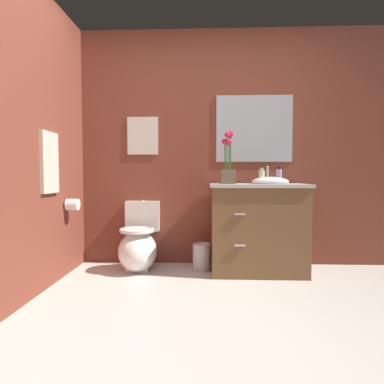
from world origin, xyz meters
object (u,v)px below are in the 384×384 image
trash_bin (202,257)px  flower_vase (228,166)px  soap_bottle (279,176)px  wall_poster (143,136)px  lotion_bottle (262,177)px  wall_mirror (254,129)px  hanging_towel (50,163)px  vanity_cabinet (258,227)px  toilet_paper_roll (73,205)px  toilet (139,246)px

trash_bin → flower_vase: bearing=-15.1°
soap_bottle → wall_poster: size_ratio=0.42×
lotion_bottle → trash_bin: (-0.60, -0.05, -0.81)m
flower_vase → wall_mirror: wall_mirror is taller
hanging_towel → wall_mirror: bearing=23.4°
flower_vase → wall_mirror: 0.59m
flower_vase → wall_poster: bearing=160.1°
lotion_bottle → vanity_cabinet: bearing=-118.0°
flower_vase → hanging_towel: (-1.54, -0.47, 0.02)m
toilet_paper_roll → soap_bottle: bearing=6.0°
soap_bottle → wall_poster: (-1.40, 0.26, 0.43)m
toilet → flower_vase: bearing=-3.6°
wall_poster → toilet_paper_roll: (-0.59, -0.46, -0.70)m
wall_mirror → toilet_paper_roll: 1.99m
vanity_cabinet → soap_bottle: 0.54m
flower_vase → lotion_bottle: 0.38m
lotion_bottle → wall_poster: 1.33m
soap_bottle → lotion_bottle: (-0.16, 0.05, -0.01)m
trash_bin → wall_poster: bearing=158.2°
toilet → trash_bin: (0.64, 0.01, -0.11)m
soap_bottle → toilet_paper_roll: bearing=-174.0°
wall_poster → wall_mirror: size_ratio=0.50×
soap_bottle → hanging_towel: hanging_towel is taller
hanging_towel → toilet_paper_roll: size_ratio=4.73×
vanity_cabinet → hanging_towel: 2.00m
wall_mirror → soap_bottle: bearing=-50.5°
vanity_cabinet → wall_poster: (-1.19, 0.29, 0.93)m
vanity_cabinet → flower_vase: 0.67m
soap_bottle → lotion_bottle: size_ratio=1.07×
flower_vase → wall_mirror: (0.30, 0.32, 0.40)m
toilet → flower_vase: flower_vase is taller
trash_bin → lotion_bottle: bearing=4.8°
flower_vase → soap_bottle: flower_vase is taller
lotion_bottle → toilet_paper_roll: size_ratio=1.43×
trash_bin → wall_poster: (-0.64, 0.26, 1.24)m
wall_poster → wall_mirror: bearing=0.0°
vanity_cabinet → toilet_paper_roll: vanity_cabinet is taller
wall_poster → flower_vase: bearing=-19.9°
flower_vase → toilet_paper_roll: size_ratio=4.68×
wall_poster → toilet_paper_roll: wall_poster is taller
toilet → wall_mirror: bearing=12.7°
vanity_cabinet → toilet_paper_roll: 1.81m
lotion_bottle → wall_poster: (-1.24, 0.20, 0.44)m
vanity_cabinet → lotion_bottle: vanity_cabinet is taller
lotion_bottle → toilet_paper_roll: 1.87m
wall_poster → trash_bin: bearing=-21.8°
vanity_cabinet → soap_bottle: bearing=10.4°
toilet → wall_poster: size_ratio=1.72×
wall_poster → hanging_towel: bearing=-129.1°
wall_mirror → hanging_towel: bearing=-156.6°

